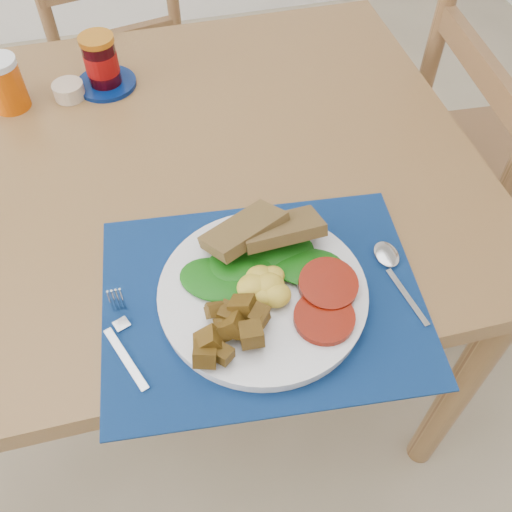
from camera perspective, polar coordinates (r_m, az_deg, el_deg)
The scene contains 10 objects.
ground at distance 1.56m, azimuth -9.76°, elevation -17.69°, with size 4.00×4.00×0.00m, color gray.
table at distance 1.11m, azimuth -15.81°, elevation 4.61°, with size 1.40×0.90×0.75m.
chair_far at distance 1.76m, azimuth -13.79°, elevation 18.57°, with size 0.44×0.42×1.01m.
placemat at distance 0.84m, azimuth 0.67°, elevation -4.28°, with size 0.47×0.36×0.00m, color #041032.
breakfast_plate at distance 0.82m, azimuth 0.35°, elevation -3.72°, with size 0.30×0.30×0.07m.
fork at distance 0.82m, azimuth -13.15°, elevation -7.86°, with size 0.05×0.16×0.00m.
spoon at distance 0.89m, azimuth 13.53°, elevation -1.25°, with size 0.04×0.16×0.00m.
juice_glass at distance 1.22m, azimuth -23.79°, elevation 15.37°, with size 0.07×0.07×0.10m, color #C44A05.
ramekin at distance 1.23m, azimuth -18.21°, elevation 15.44°, with size 0.06×0.06×0.03m, color #C0A88D.
jam_on_saucer at distance 1.22m, azimuth -15.15°, elevation 17.98°, with size 0.12×0.12×0.11m.
Camera 1 is at (0.12, -0.58, 1.45)m, focal length 40.00 mm.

